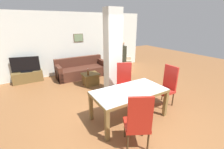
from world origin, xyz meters
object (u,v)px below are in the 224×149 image
Objects in this scene: sofa at (81,70)px; tv_stand at (28,77)px; dining_table at (129,96)px; dining_chair_head_right at (167,85)px; dining_chair_far_right at (124,81)px; floor_lamp at (119,39)px; tv_screen at (26,65)px; standing_person at (122,58)px; coffee_table at (91,79)px; bottle at (88,73)px; dining_chair_near_left at (138,121)px; armchair at (121,65)px.

tv_stand is at bearing -12.52° from sofa.
dining_table is 1.55× the size of dining_chair_head_right.
dining_chair_far_right is 0.54× the size of sofa.
dining_chair_head_right is 0.67× the size of floor_lamp.
standing_person is at bearing 167.27° from tv_screen.
standing_person reaches higher than coffee_table.
tv_stand is at bearing 177.59° from floor_lamp.
floor_lamp is at bearing 60.32° from dining_table.
dining_table is at bearing -86.51° from bottle.
dining_chair_near_left is 4.70m from armchair.
armchair is 1.97× the size of coffee_table.
armchair is 2.26m from bottle.
dining_chair_head_right is 3.75m from sofa.
armchair is at bearing -177.61° from tv_screen.
tv_screen is at bearing 143.40° from coffee_table.
coffee_table is at bearing -147.92° from floor_lamp.
floor_lamp reaches higher than tv_stand.
dining_chair_near_left reaches higher than tv_stand.
sofa is at bearing -12.52° from tv_stand.
sofa is (-0.42, 2.66, -0.31)m from dining_chair_far_right.
bottle is 0.16× the size of standing_person.
standing_person is at bearing -26.01° from tv_stand.
dining_chair_head_right is at bearing 0.00° from dining_table.
standing_person is (3.39, -1.65, 0.72)m from tv_stand.
dining_chair_head_right is 1.15× the size of tv_screen.
bottle is at bearing -138.12° from coffee_table.
floor_lamp is at bearing -92.46° from dining_chair_far_right.
dining_chair_head_right is 0.71× the size of standing_person.
sofa is at bearing -63.33° from armchair.
dining_chair_near_left is 5.08m from tv_screen.
dining_table is 1.33m from dining_chair_head_right.
dining_chair_head_right reaches higher than tv_screen.
dining_table is 1.47× the size of armchair.
sofa is 1.75× the size of armchair.
sofa is at bearing -179.24° from tv_screen.
sofa reaches higher than bottle.
coffee_table is 2.36× the size of bottle.
armchair is at bearing 23.44° from bottle.
bottle is at bearing 32.52° from dining_chair_head_right.
dining_chair_head_right is 2.80m from coffee_table.
armchair is at bearing -10.89° from tv_stand.
floor_lamp reaches higher than standing_person.
armchair reaches higher than sofa.
standing_person reaches higher than tv_stand.
dining_chair_far_right is at bearing 141.96° from tv_screen.
dining_chair_far_right is 2.71m from sofa.
dining_chair_head_right is 2.74m from bottle.
dining_chair_far_right is 1.06× the size of tv_stand.
sofa is 1.24m from bottle.
standing_person is at bearing 0.23° from bottle.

